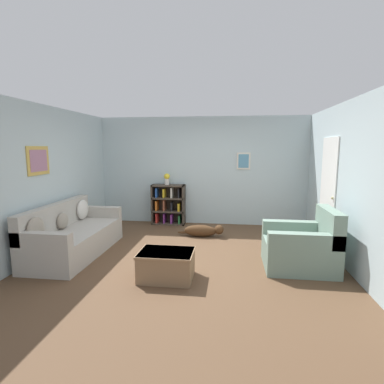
# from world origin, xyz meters

# --- Properties ---
(ground_plane) EXTENTS (14.00, 14.00, 0.00)m
(ground_plane) POSITION_xyz_m (0.00, 0.00, 0.00)
(ground_plane) COLOR brown
(wall_back) EXTENTS (5.60, 0.13, 2.60)m
(wall_back) POSITION_xyz_m (0.00, 2.25, 1.30)
(wall_back) COLOR silver
(wall_back) RESTS_ON ground_plane
(wall_left) EXTENTS (0.13, 5.00, 2.60)m
(wall_left) POSITION_xyz_m (-2.55, -0.00, 1.30)
(wall_left) COLOR silver
(wall_left) RESTS_ON ground_plane
(wall_right) EXTENTS (0.16, 5.00, 2.60)m
(wall_right) POSITION_xyz_m (2.55, 0.02, 1.29)
(wall_right) COLOR silver
(wall_right) RESTS_ON ground_plane
(couch) EXTENTS (0.89, 2.08, 0.89)m
(couch) POSITION_xyz_m (-2.03, -0.25, 0.32)
(couch) COLOR #ADA89E
(couch) RESTS_ON ground_plane
(bookshelf) EXTENTS (0.80, 0.33, 0.97)m
(bookshelf) POSITION_xyz_m (-0.80, 2.04, 0.48)
(bookshelf) COLOR #42382D
(bookshelf) RESTS_ON ground_plane
(recliner_chair) EXTENTS (1.05, 0.91, 0.95)m
(recliner_chair) POSITION_xyz_m (1.84, -0.38, 0.33)
(recliner_chair) COLOR gray
(recliner_chair) RESTS_ON ground_plane
(coffee_table) EXTENTS (0.78, 0.58, 0.40)m
(coffee_table) POSITION_xyz_m (-0.18, -1.04, 0.22)
(coffee_table) COLOR #846647
(coffee_table) RESTS_ON ground_plane
(dog) EXTENTS (0.99, 0.23, 0.26)m
(dog) POSITION_xyz_m (0.15, 1.06, 0.13)
(dog) COLOR #472D19
(dog) RESTS_ON ground_plane
(vase) EXTENTS (0.14, 0.14, 0.27)m
(vase) POSITION_xyz_m (-0.83, 2.02, 1.13)
(vase) COLOR silver
(vase) RESTS_ON bookshelf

